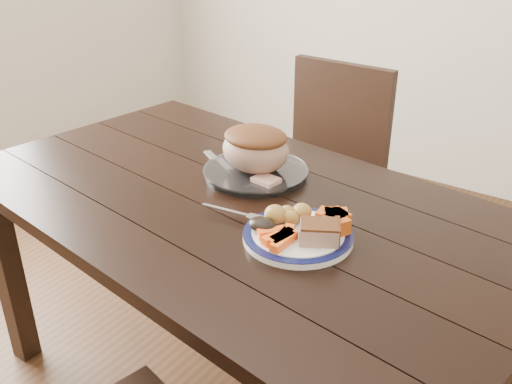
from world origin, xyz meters
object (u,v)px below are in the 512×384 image
Objects in this scene: dining_table at (237,227)px; serving_platter at (256,173)px; pork_slice at (319,233)px; roast_joint at (256,150)px; carving_knife at (233,176)px; dinner_plate at (298,236)px; chair_far at (324,170)px; fork at (238,213)px.

serving_platter is at bearing 105.31° from dining_table.
roast_joint is at bearing 145.57° from pork_slice.
dinner_plate is at bearing 1.29° from carving_knife.
carving_knife is at bearing -133.39° from serving_platter.
roast_joint is at bearing 99.66° from chair_far.
carving_knife is at bearing -133.39° from roast_joint.
serving_platter is 3.36× the size of pork_slice.
dinner_plate is 0.38m from roast_joint.
dinner_plate is 0.17m from fork.
serving_platter is at bearing 141.08° from dinner_plate.
dinner_plate is at bearing -38.92° from roast_joint.
chair_far is (-0.13, 0.74, -0.13)m from dining_table.
dinner_plate is 2.95× the size of pork_slice.
dining_table is at bearing 163.69° from pork_slice.
chair_far is 3.52× the size of dinner_plate.
pork_slice is at bearing -6.85° from fork.
dining_table is 0.16m from carving_knife.
dinner_plate is (0.38, -0.82, 0.23)m from chair_far.
serving_platter is at bearing 76.65° from carving_knife.
serving_platter is at bearing 90.00° from roast_joint.
dining_table is at bearing -74.69° from serving_platter.
serving_platter is 1.49× the size of roast_joint.
fork is at bearing 105.03° from chair_far.
roast_joint reaches higher than fork.
dinner_plate is 1.48× the size of fork.
fork is at bearing -176.52° from dinner_plate.
fork is at bearing -19.93° from carving_knife.
fork is (0.20, -0.83, 0.25)m from chair_far.
dinner_plate is at bearing -4.76° from fork.
fork reaches higher than serving_platter.
carving_knife is at bearing 121.79° from fork.
pork_slice is 0.31× the size of carving_knife.
chair_far is 4.62× the size of roast_joint.
serving_platter is at bearing 107.37° from fork.
fork is (-0.17, -0.01, 0.01)m from dinner_plate.
carving_knife is (-0.05, -0.05, -0.00)m from serving_platter.
fork is 0.62× the size of carving_knife.
roast_joint reaches higher than dinner_plate.
serving_platter is 0.07m from carving_knife.
dinner_plate is 1.31× the size of roast_joint.
serving_platter is 0.27m from fork.
serving_platter is at bearing 145.57° from pork_slice.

